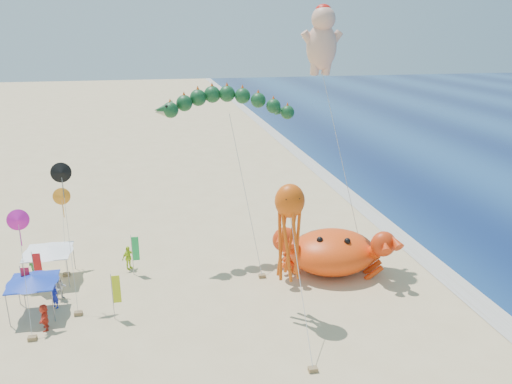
% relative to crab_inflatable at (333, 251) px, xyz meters
% --- Properties ---
extents(ground, '(320.00, 320.00, 0.00)m').
position_rel_crab_inflatable_xyz_m(ground, '(-3.77, -1.03, -1.74)').
color(ground, '#D1B784').
rests_on(ground, ground).
extents(foam_strip, '(320.00, 320.00, 0.00)m').
position_rel_crab_inflatable_xyz_m(foam_strip, '(8.23, -1.03, -1.73)').
color(foam_strip, silver).
rests_on(foam_strip, ground).
extents(crab_inflatable, '(8.99, 7.27, 3.94)m').
position_rel_crab_inflatable_xyz_m(crab_inflatable, '(0.00, 0.00, 0.00)').
color(crab_inflatable, '#F5430C').
rests_on(crab_inflatable, ground).
extents(dragon_kite, '(11.06, 7.11, 13.21)m').
position_rel_crab_inflatable_xyz_m(dragon_kite, '(-7.11, 5.51, 10.26)').
color(dragon_kite, '#103C1D').
rests_on(dragon_kite, ground).
extents(cherub_kite, '(4.65, 4.03, 19.50)m').
position_rel_crab_inflatable_xyz_m(cherub_kite, '(-0.01, 4.41, 15.35)').
color(cherub_kite, '#E5A68B').
rests_on(cherub_kite, ground).
extents(octopus_kite, '(1.86, 7.03, 8.85)m').
position_rel_crab_inflatable_xyz_m(octopus_kite, '(-4.90, -5.00, 4.49)').
color(octopus_kite, '#D54C0B').
rests_on(octopus_kite, ground).
extents(canopy_blue, '(3.21, 3.21, 2.71)m').
position_rel_crab_inflatable_xyz_m(canopy_blue, '(-21.01, -1.65, 0.71)').
color(canopy_blue, gray).
rests_on(canopy_blue, ground).
extents(canopy_white, '(3.51, 3.51, 2.71)m').
position_rel_crab_inflatable_xyz_m(canopy_white, '(-20.89, 2.99, 0.71)').
color(canopy_white, gray).
rests_on(canopy_white, ground).
extents(feather_flags, '(7.43, 6.09, 3.20)m').
position_rel_crab_inflatable_xyz_m(feather_flags, '(-18.32, -0.24, 0.28)').
color(feather_flags, gray).
rests_on(feather_flags, ground).
extents(beachgoers, '(8.16, 9.25, 1.89)m').
position_rel_crab_inflatable_xyz_m(beachgoers, '(-19.78, 0.68, -0.84)').
color(beachgoers, '#25712B').
rests_on(beachgoers, ground).
extents(small_kites, '(6.85, 11.22, 9.66)m').
position_rel_crab_inflatable_xyz_m(small_kites, '(-20.97, 1.42, 4.70)').
color(small_kites, '#D717AA').
rests_on(small_kites, ground).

